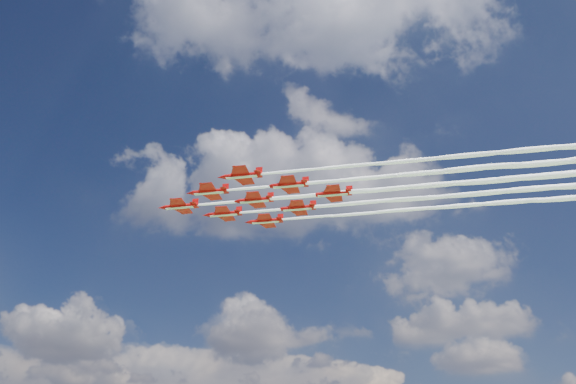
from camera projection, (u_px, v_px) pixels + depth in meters
The scene contains 9 objects.
jet_lead at pixel (383, 189), 145.54m from camera, with size 118.32×9.79×2.85m.
jet_row2_port at pixel (425, 173), 137.86m from camera, with size 118.32×9.79×2.85m.
jet_row2_starb at pixel (423, 198), 149.86m from camera, with size 118.32×9.79×2.85m.
jet_row3_port at pixel (473, 154), 130.17m from camera, with size 118.32×9.79×2.85m.
jet_row3_centre at pixel (467, 182), 142.17m from camera, with size 118.32×9.79×2.85m.
jet_row3_starb at pixel (462, 206), 154.18m from camera, with size 118.32×9.79×2.85m.
jet_row4_port at pixel (515, 165), 134.49m from camera, with size 118.32×9.79×2.85m.
jet_row4_starb at pixel (506, 191), 146.49m from camera, with size 118.32×9.79×2.85m.
jet_tail at pixel (555, 175), 138.81m from camera, with size 118.32×9.79×2.85m.
Camera 1 is at (30.11, -135.30, 4.00)m, focal length 35.00 mm.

